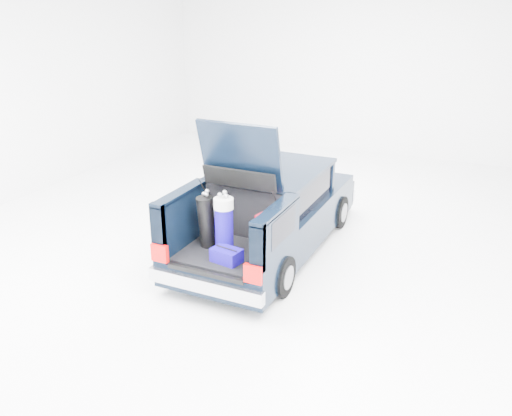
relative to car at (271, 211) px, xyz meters
The scene contains 6 objects.
ground 0.68m from the car, 90.00° to the right, with size 14.00×14.00×0.00m, color white.
car is the anchor object (origin of this frame).
red_suitcase 1.37m from the car, 68.34° to the right, with size 0.37×0.28×0.56m.
black_golf_bag 1.63m from the car, 103.38° to the right, with size 0.35×0.38×0.89m.
blue_golf_bag 1.67m from the car, 91.13° to the right, with size 0.33×0.33×0.96m.
blue_duffel 1.89m from the car, 85.80° to the right, with size 0.46×0.34×0.22m.
Camera 1 is at (3.46, -7.85, 4.13)m, focal length 38.00 mm.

